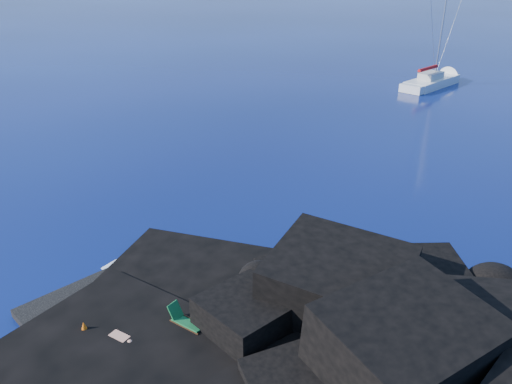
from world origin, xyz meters
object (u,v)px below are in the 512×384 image
at_px(deck_chair, 188,319).
at_px(marker_cone, 84,328).
at_px(sailboat, 431,86).
at_px(sunbather, 120,338).

bearing_deg(deck_chair, marker_cone, -141.33).
xyz_separation_m(sailboat, deck_chair, (9.10, -46.18, 0.84)).
bearing_deg(sunbather, marker_cone, -164.51).
bearing_deg(sunbather, sailboat, 90.85).
distance_m(sailboat, sunbather, 48.84).
xyz_separation_m(deck_chair, marker_cone, (-2.75, -2.62, -0.20)).
height_order(deck_chair, sunbather, deck_chair).
distance_m(sunbather, marker_cone, 1.43).
height_order(sailboat, deck_chair, sailboat).
bearing_deg(sailboat, sunbather, -75.41).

